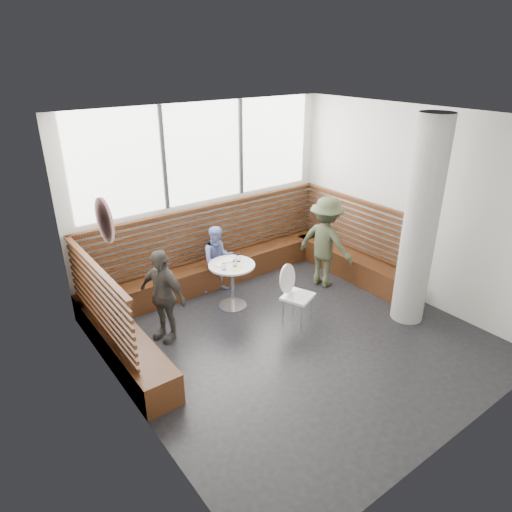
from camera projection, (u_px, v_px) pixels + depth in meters
room at (300, 240)px, 6.19m from camera, size 5.00×5.00×3.20m
booth at (230, 272)px, 7.97m from camera, size 5.00×2.50×1.44m
concrete_column at (420, 224)px, 6.75m from camera, size 0.50×0.50×3.20m
wall_art at (104, 220)px, 4.85m from camera, size 0.03×0.50×0.50m
cafe_table at (232, 276)px, 7.49m from camera, size 0.76×0.76×0.78m
cafe_chair at (295, 289)px, 7.07m from camera, size 0.46×0.45×0.97m
adult_man at (326, 242)px, 8.12m from camera, size 0.85×1.19×1.65m
child_back at (218, 260)px, 7.96m from camera, size 0.70×0.62×1.22m
child_left at (162, 295)px, 6.60m from camera, size 0.62×0.90×1.42m
plate_near at (220, 264)px, 7.38m from camera, size 0.20×0.20×0.01m
plate_far at (228, 260)px, 7.53m from camera, size 0.20×0.20×0.01m
glass_left at (224, 267)px, 7.20m from camera, size 0.07×0.07×0.10m
glass_mid at (235, 263)px, 7.32m from camera, size 0.06×0.06×0.10m
glass_right at (238, 258)px, 7.48m from camera, size 0.08×0.08×0.12m
menu_card at (239, 268)px, 7.26m from camera, size 0.23×0.20×0.00m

